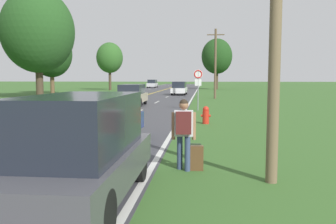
# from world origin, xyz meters

# --- Properties ---
(hitchhiker_person) EXTENTS (0.57, 0.41, 1.68)m
(hitchhiker_person) POSITION_xyz_m (6.81, 2.21, 1.03)
(hitchhiker_person) COLOR #38476B
(hitchhiker_person) RESTS_ON ground
(suitcase) EXTENTS (0.37, 0.19, 0.64)m
(suitcase) POSITION_xyz_m (7.09, 2.27, 0.29)
(suitcase) COLOR brown
(suitcase) RESTS_ON ground
(fire_hydrant) EXTENTS (0.47, 0.31, 0.84)m
(fire_hydrant) POSITION_xyz_m (7.37, 10.88, 0.42)
(fire_hydrant) COLOR red
(fire_hydrant) RESTS_ON ground
(traffic_sign) EXTENTS (0.60, 0.10, 2.72)m
(traffic_sign) POSITION_xyz_m (6.88, 17.82, 2.06)
(traffic_sign) COLOR gray
(traffic_sign) RESTS_ON ground
(utility_pole_midground) EXTENTS (1.80, 0.24, 7.23)m
(utility_pole_midground) POSITION_xyz_m (8.43, 31.67, 3.76)
(utility_pole_midground) COLOR brown
(utility_pole_midground) RESTS_ON ground
(tree_left_verge) EXTENTS (5.77, 5.77, 9.57)m
(tree_left_verge) POSITION_xyz_m (9.64, 62.43, 6.22)
(tree_left_verge) COLOR #473828
(tree_left_verge) RESTS_ON ground
(tree_behind_sign) EXTENTS (4.69, 4.69, 8.45)m
(tree_behind_sign) POSITION_xyz_m (-9.50, 56.45, 5.72)
(tree_behind_sign) COLOR #473828
(tree_behind_sign) RESTS_ON ground
(tree_right_cluster) EXTENTS (5.54, 5.54, 8.63)m
(tree_right_cluster) POSITION_xyz_m (-13.47, 41.06, 5.42)
(tree_right_cluster) COLOR brown
(tree_right_cluster) RESTS_ON ground
(tree_far_back) EXTENTS (7.56, 7.56, 11.39)m
(tree_far_back) POSITION_xyz_m (-10.09, 30.22, 7.02)
(tree_far_back) COLOR #473828
(tree_far_back) RESTS_ON ground
(car_dark_grey_van_nearest) EXTENTS (1.76, 4.48, 1.88)m
(car_dark_grey_van_nearest) POSITION_xyz_m (5.18, -0.13, 0.98)
(car_dark_grey_van_nearest) COLOR black
(car_dark_grey_van_nearest) RESTS_ON ground
(car_dark_blue_van_approaching) EXTENTS (2.06, 4.54, 1.64)m
(car_dark_blue_van_approaching) POSITION_xyz_m (3.94, 5.29, 0.86)
(car_dark_blue_van_approaching) COLOR black
(car_dark_blue_van_approaching) RESTS_ON ground
(car_champagne_suv_mid_near) EXTENTS (1.93, 4.24, 1.66)m
(car_champagne_suv_mid_near) POSITION_xyz_m (1.63, 21.60, 0.88)
(car_champagne_suv_mid_near) COLOR black
(car_champagne_suv_mid_near) RESTS_ON ground
(car_white_suv_mid_far) EXTENTS (1.89, 4.45, 1.70)m
(car_white_suv_mid_far) POSITION_xyz_m (4.13, 39.52, 0.89)
(car_white_suv_mid_far) COLOR black
(car_white_suv_mid_far) RESTS_ON ground
(car_silver_suv_receding) EXTENTS (1.96, 4.38, 1.80)m
(car_silver_suv_receding) POSITION_xyz_m (-3.97, 71.11, 0.94)
(car_silver_suv_receding) COLOR black
(car_silver_suv_receding) RESTS_ON ground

